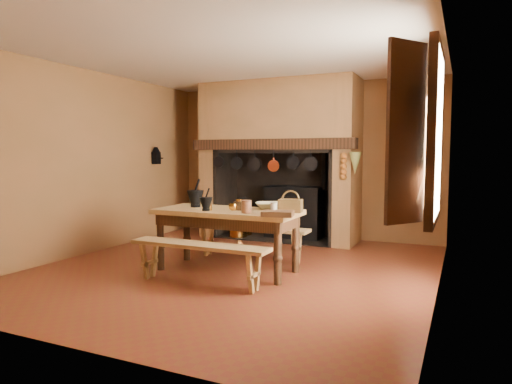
# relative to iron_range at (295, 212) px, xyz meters

# --- Properties ---
(floor) EXTENTS (5.50, 5.50, 0.00)m
(floor) POSITION_rel_iron_range_xyz_m (0.04, -2.45, -0.48)
(floor) COLOR #5F2D16
(floor) RESTS_ON ground
(ceiling) EXTENTS (5.50, 5.50, 0.00)m
(ceiling) POSITION_rel_iron_range_xyz_m (0.04, -2.45, 2.32)
(ceiling) COLOR silver
(ceiling) RESTS_ON back_wall
(back_wall) EXTENTS (5.00, 0.02, 2.80)m
(back_wall) POSITION_rel_iron_range_xyz_m (0.04, 0.30, 0.92)
(back_wall) COLOR #94623B
(back_wall) RESTS_ON floor
(wall_left) EXTENTS (0.02, 5.50, 2.80)m
(wall_left) POSITION_rel_iron_range_xyz_m (-2.46, -2.45, 0.92)
(wall_left) COLOR #94623B
(wall_left) RESTS_ON floor
(wall_right) EXTENTS (0.02, 5.50, 2.80)m
(wall_right) POSITION_rel_iron_range_xyz_m (2.54, -2.45, 0.92)
(wall_right) COLOR #94623B
(wall_right) RESTS_ON floor
(wall_front) EXTENTS (5.00, 0.02, 2.80)m
(wall_front) POSITION_rel_iron_range_xyz_m (0.04, -5.20, 0.92)
(wall_front) COLOR #94623B
(wall_front) RESTS_ON floor
(chimney_breast) EXTENTS (2.95, 0.96, 2.80)m
(chimney_breast) POSITION_rel_iron_range_xyz_m (-0.26, -0.14, 1.33)
(chimney_breast) COLOR #94623B
(chimney_breast) RESTS_ON floor
(iron_range) EXTENTS (1.12, 0.55, 1.60)m
(iron_range) POSITION_rel_iron_range_xyz_m (0.00, 0.00, 0.00)
(iron_range) COLOR black
(iron_range) RESTS_ON floor
(hearth_pans) EXTENTS (0.51, 0.62, 0.20)m
(hearth_pans) POSITION_rel_iron_range_xyz_m (-1.01, -0.23, -0.39)
(hearth_pans) COLOR #BA7A2B
(hearth_pans) RESTS_ON floor
(hanging_pans) EXTENTS (1.92, 0.29, 0.27)m
(hanging_pans) POSITION_rel_iron_range_xyz_m (-0.30, -0.64, 0.88)
(hanging_pans) COLOR black
(hanging_pans) RESTS_ON chimney_breast
(onion_string) EXTENTS (0.12, 0.10, 0.46)m
(onion_string) POSITION_rel_iron_range_xyz_m (1.04, -0.66, 0.85)
(onion_string) COLOR #B15420
(onion_string) RESTS_ON chimney_breast
(herb_bunch) EXTENTS (0.20, 0.20, 0.35)m
(herb_bunch) POSITION_rel_iron_range_xyz_m (1.22, -0.66, 0.90)
(herb_bunch) COLOR brown
(herb_bunch) RESTS_ON chimney_breast
(window) EXTENTS (0.39, 1.75, 1.76)m
(window) POSITION_rel_iron_range_xyz_m (2.39, -2.85, 1.22)
(window) COLOR white
(window) RESTS_ON wall_right
(wall_coffee_mill) EXTENTS (0.23, 0.16, 0.31)m
(wall_coffee_mill) POSITION_rel_iron_range_xyz_m (-2.38, -0.90, 1.03)
(wall_coffee_mill) COLOR black
(wall_coffee_mill) RESTS_ON wall_left
(work_table) EXTENTS (1.86, 0.83, 0.81)m
(work_table) POSITION_rel_iron_range_xyz_m (0.00, -2.59, 0.20)
(work_table) COLOR #AC894F
(work_table) RESTS_ON floor
(bench_front) EXTENTS (1.74, 0.30, 0.49)m
(bench_front) POSITION_rel_iron_range_xyz_m (0.00, -3.29, -0.12)
(bench_front) COLOR #AC894F
(bench_front) RESTS_ON floor
(bench_back) EXTENTS (1.74, 0.30, 0.49)m
(bench_back) POSITION_rel_iron_range_xyz_m (0.00, -1.89, -0.12)
(bench_back) COLOR #AC894F
(bench_back) RESTS_ON floor
(mortar_large) EXTENTS (0.22, 0.22, 0.38)m
(mortar_large) POSITION_rel_iron_range_xyz_m (-0.52, -2.53, 0.45)
(mortar_large) COLOR black
(mortar_large) RESTS_ON work_table
(mortar_small) EXTENTS (0.17, 0.17, 0.29)m
(mortar_small) POSITION_rel_iron_range_xyz_m (-0.18, -2.81, 0.42)
(mortar_small) COLOR black
(mortar_small) RESTS_ON work_table
(coffee_grinder) EXTENTS (0.15, 0.12, 0.17)m
(coffee_grinder) POSITION_rel_iron_range_xyz_m (0.17, -2.58, 0.39)
(coffee_grinder) COLOR #3D2113
(coffee_grinder) RESTS_ON work_table
(brass_mug_a) EXTENTS (0.09, 0.09, 0.08)m
(brass_mug_a) POSITION_rel_iron_range_xyz_m (-0.16, -2.76, 0.36)
(brass_mug_a) COLOR #BA7A2B
(brass_mug_a) RESTS_ON work_table
(brass_mug_b) EXTENTS (0.08, 0.08, 0.08)m
(brass_mug_b) POSITION_rel_iron_range_xyz_m (0.06, -2.43, 0.36)
(brass_mug_b) COLOR #BA7A2B
(brass_mug_b) RESTS_ON work_table
(mixing_bowl) EXTENTS (0.46, 0.46, 0.09)m
(mixing_bowl) POSITION_rel_iron_range_xyz_m (0.47, -2.32, 0.37)
(mixing_bowl) COLOR beige
(mixing_bowl) RESTS_ON work_table
(stoneware_crock) EXTENTS (0.14, 0.14, 0.16)m
(stoneware_crock) POSITION_rel_iron_range_xyz_m (0.39, -2.81, 0.40)
(stoneware_crock) COLOR brown
(stoneware_crock) RESTS_ON work_table
(glass_jar) EXTENTS (0.11, 0.11, 0.14)m
(glass_jar) POSITION_rel_iron_range_xyz_m (0.73, -2.79, 0.40)
(glass_jar) COLOR beige
(glass_jar) RESTS_ON work_table
(wicker_basket) EXTENTS (0.31, 0.25, 0.27)m
(wicker_basket) POSITION_rel_iron_range_xyz_m (0.83, -2.49, 0.41)
(wicker_basket) COLOR #4B3116
(wicker_basket) RESTS_ON work_table
(wooden_tray) EXTENTS (0.40, 0.32, 0.06)m
(wooden_tray) POSITION_rel_iron_range_xyz_m (0.83, -2.91, 0.35)
(wooden_tray) COLOR #3D2113
(wooden_tray) RESTS_ON work_table
(brass_cup) EXTENTS (0.11, 0.11, 0.09)m
(brass_cup) POSITION_rel_iron_range_xyz_m (0.12, -2.65, 0.37)
(brass_cup) COLOR #BA7A2B
(brass_cup) RESTS_ON work_table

